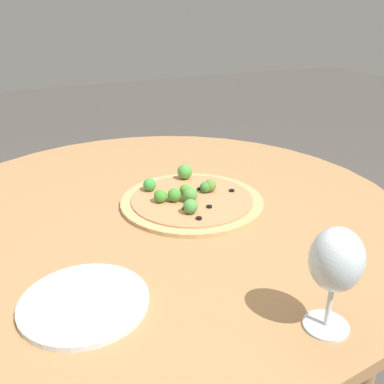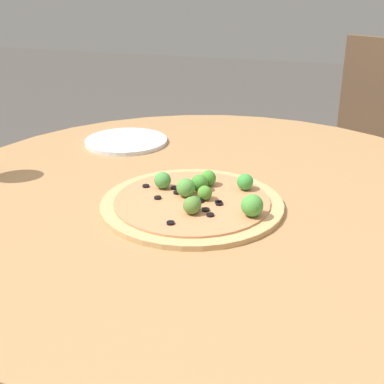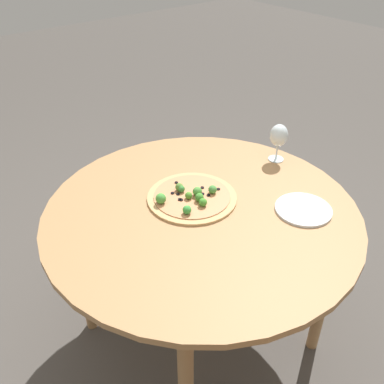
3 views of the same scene
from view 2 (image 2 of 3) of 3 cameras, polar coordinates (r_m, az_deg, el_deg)
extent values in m
cylinder|color=#A87A4C|center=(1.09, 2.04, -0.59)|extent=(1.19, 1.19, 0.03)
cylinder|color=#A87A4C|center=(1.68, -7.12, -5.78)|extent=(0.05, 0.05, 0.72)
cylinder|color=#A87A4C|center=(1.57, 18.77, -9.32)|extent=(0.05, 0.05, 0.72)
cube|color=brown|center=(1.93, 17.75, 0.11)|extent=(0.52, 0.52, 0.04)
cylinder|color=brown|center=(1.95, 10.39, -6.51)|extent=(0.04, 0.04, 0.43)
cylinder|color=brown|center=(1.85, 19.78, -9.52)|extent=(0.04, 0.04, 0.43)
cylinder|color=brown|center=(2.23, 14.62, -2.97)|extent=(0.04, 0.04, 0.43)
cylinder|color=tan|center=(1.02, 0.00, -1.29)|extent=(0.35, 0.35, 0.01)
cylinder|color=tan|center=(1.02, 0.00, -0.93)|extent=(0.30, 0.30, 0.00)
sphere|color=#448D31|center=(1.05, 0.77, 0.98)|extent=(0.03, 0.03, 0.03)
sphere|color=#43902E|center=(1.08, 1.79, 1.56)|extent=(0.03, 0.03, 0.03)
sphere|color=#538234|center=(0.96, -0.07, -1.43)|extent=(0.03, 0.03, 0.03)
sphere|color=green|center=(1.06, 5.70, 1.11)|extent=(0.03, 0.03, 0.03)
sphere|color=#4B993D|center=(0.95, 6.43, -1.43)|extent=(0.04, 0.04, 0.04)
sphere|color=#51943E|center=(1.03, -0.67, 0.49)|extent=(0.04, 0.04, 0.04)
sphere|color=#4B9142|center=(1.06, -3.16, 1.26)|extent=(0.03, 0.03, 0.03)
sphere|color=#4D8D2D|center=(1.01, 1.37, -0.09)|extent=(0.03, 0.03, 0.03)
sphere|color=#40873A|center=(0.97, 0.15, -1.24)|extent=(0.03, 0.03, 0.03)
cylinder|color=black|center=(1.04, -1.63, -0.06)|extent=(0.01, 0.01, 0.00)
cylinder|color=black|center=(1.00, 2.92, -1.25)|extent=(0.01, 0.01, 0.00)
cylinder|color=black|center=(1.00, 2.84, -1.09)|extent=(0.01, 0.01, 0.00)
cylinder|color=black|center=(1.02, -3.68, -0.61)|extent=(0.01, 0.01, 0.00)
cylinder|color=black|center=(0.97, 1.48, -1.90)|extent=(0.01, 0.01, 0.00)
cylinder|color=black|center=(0.95, 1.95, -2.45)|extent=(0.01, 0.01, 0.00)
cylinder|color=black|center=(0.92, -2.30, -3.31)|extent=(0.01, 0.01, 0.00)
cylinder|color=black|center=(1.08, -4.94, 0.64)|extent=(0.01, 0.01, 0.00)
cylinder|color=black|center=(1.07, -1.88, 0.44)|extent=(0.01, 0.01, 0.00)
cylinder|color=black|center=(1.01, 0.95, -1.00)|extent=(0.01, 0.01, 0.00)
cylinder|color=silver|center=(1.39, -7.04, 5.41)|extent=(0.21, 0.21, 0.01)
camera|label=1|loc=(1.71, -26.38, 21.92)|focal=40.00mm
camera|label=3|loc=(2.10, 39.86, 33.54)|focal=40.00mm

